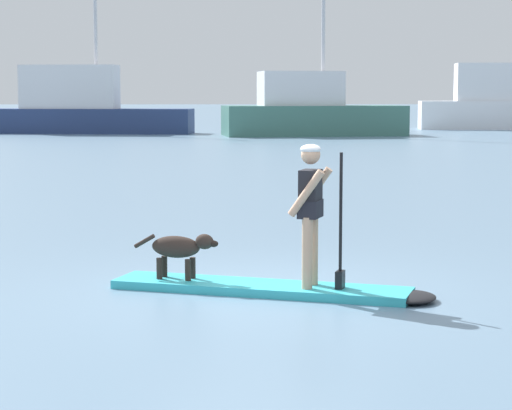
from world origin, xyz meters
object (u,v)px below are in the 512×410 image
person_paddler (312,205)px  moored_boat_far_port (504,105)px  paddleboard (280,289)px  moored_boat_outer (80,108)px  dog (180,248)px  moored_boat_starboard (310,111)px

person_paddler → moored_boat_far_port: 54.86m
paddleboard → moored_boat_far_port: moored_boat_far_port is taller
person_paddler → moored_boat_outer: size_ratio=0.13×
moored_boat_outer → moored_boat_far_port: (26.26, 5.28, 0.12)m
dog → moored_boat_outer: bearing=98.5°
paddleboard → moored_boat_starboard: size_ratio=0.32×
moored_boat_starboard → moored_boat_far_port: moored_boat_starboard is taller
person_paddler → moored_boat_outer: moored_boat_outer is taller
moored_boat_outer → moored_boat_starboard: (12.85, -3.72, -0.13)m
dog → moored_boat_far_port: bearing=69.3°
paddleboard → moored_boat_far_port: size_ratio=0.32×
person_paddler → paddleboard: bearing=159.7°
paddleboard → moored_boat_starboard: moored_boat_starboard is taller
moored_boat_outer → person_paddler: bearing=-79.8°
person_paddler → moored_boat_starboard: size_ratio=0.14×
dog → moored_boat_starboard: bearing=81.9°
dog → person_paddler: bearing=-20.3°
person_paddler → moored_boat_far_port: bearing=71.0°
paddleboard → person_paddler: person_paddler is taller
moored_boat_starboard → moored_boat_far_port: 16.15m
person_paddler → moored_boat_starboard: moored_boat_starboard is taller
person_paddler → moored_boat_outer: 47.32m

